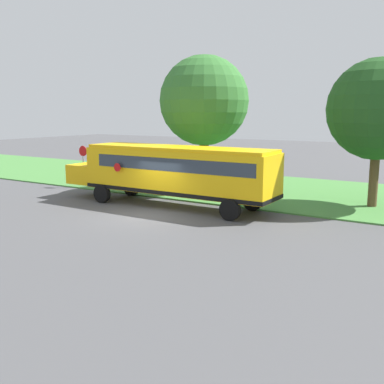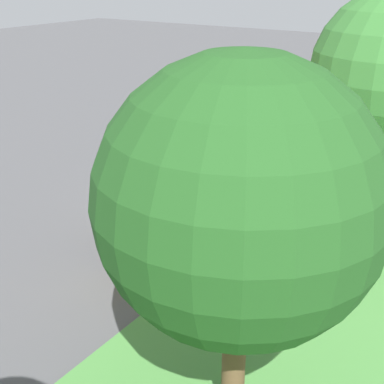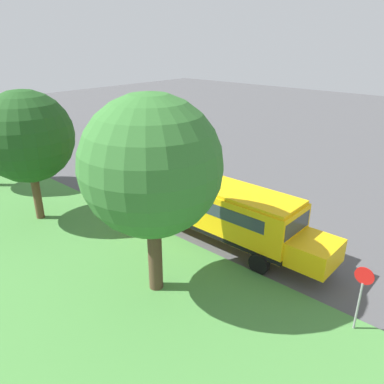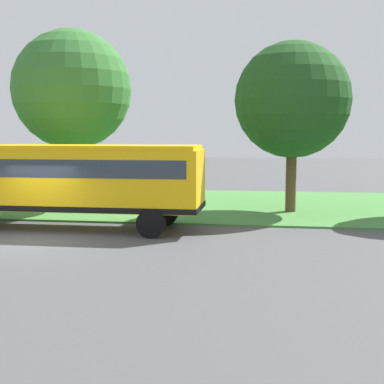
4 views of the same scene
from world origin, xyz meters
The scene contains 4 objects.
ground_plane centered at (0.00, 0.00, 0.00)m, with size 120.00×120.00×0.00m, color #4C4C4F.
school_bus centered at (-2.61, -0.04, 1.92)m, with size 2.85×12.42×3.16m.
oak_tree_roadside_mid centered at (-7.70, 8.90, 4.98)m, with size 5.13×5.13×7.61m.
stop_sign centered at (-4.60, -8.58, 1.74)m, with size 0.08×0.68×2.74m.
Camera 2 is at (-11.81, 16.30, 8.73)m, focal length 50.00 mm.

